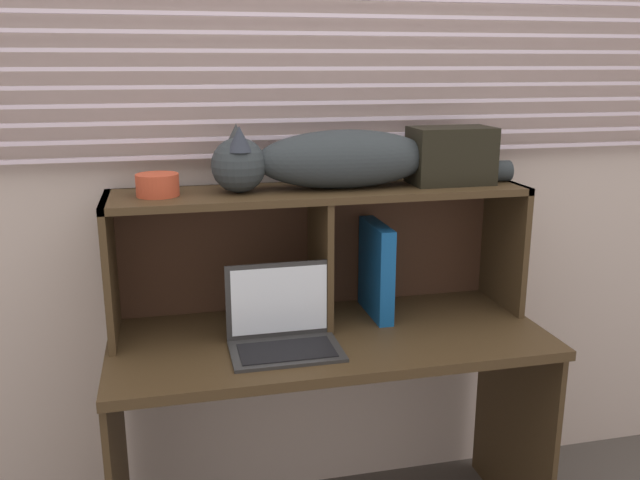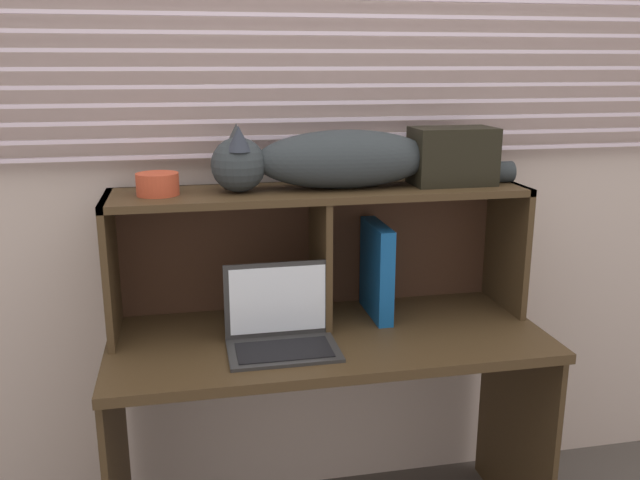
{
  "view_description": "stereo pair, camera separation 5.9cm",
  "coord_description": "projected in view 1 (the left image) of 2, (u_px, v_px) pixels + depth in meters",
  "views": [
    {
      "loc": [
        -0.46,
        -1.62,
        1.52
      ],
      "look_at": [
        0.0,
        0.35,
        0.98
      ],
      "focal_mm": 37.71,
      "sensor_mm": 36.0,
      "label": 1
    },
    {
      "loc": [
        -0.4,
        -1.63,
        1.52
      ],
      "look_at": [
        0.0,
        0.35,
        0.98
      ],
      "focal_mm": 37.71,
      "sensor_mm": 36.0,
      "label": 2
    }
  ],
  "objects": [
    {
      "name": "back_panel_with_blinds",
      "position": [
        306.0,
        143.0,
        2.21
      ],
      "size": [
        4.4,
        0.08,
        2.5
      ],
      "color": "beige",
      "rests_on": "ground"
    },
    {
      "name": "desk",
      "position": [
        329.0,
        377.0,
        2.08
      ],
      "size": [
        1.31,
        0.57,
        0.72
      ],
      "color": "#402F1B",
      "rests_on": "ground"
    },
    {
      "name": "hutch_shelf_unit",
      "position": [
        318.0,
        227.0,
        2.11
      ],
      "size": [
        1.28,
        0.3,
        0.42
      ],
      "color": "#402F1B",
      "rests_on": "desk"
    },
    {
      "name": "cat",
      "position": [
        331.0,
        160.0,
        2.04
      ],
      "size": [
        0.96,
        0.19,
        0.2
      ],
      "color": "#2C3335",
      "rests_on": "hutch_shelf_unit"
    },
    {
      "name": "laptop",
      "position": [
        283.0,
        329.0,
        1.93
      ],
      "size": [
        0.31,
        0.21,
        0.24
      ],
      "color": "#2C2C2C",
      "rests_on": "desk"
    },
    {
      "name": "binder_upright",
      "position": [
        376.0,
        270.0,
        2.16
      ],
      "size": [
        0.05,
        0.24,
        0.3
      ],
      "primitive_type": "cube",
      "color": "#124F93",
      "rests_on": "desk"
    },
    {
      "name": "book_stack",
      "position": [
        258.0,
        318.0,
        2.12
      ],
      "size": [
        0.18,
        0.22,
        0.04
      ],
      "color": "#42537D",
      "rests_on": "desk"
    },
    {
      "name": "small_basket",
      "position": [
        157.0,
        185.0,
        1.94
      ],
      "size": [
        0.12,
        0.12,
        0.06
      ],
      "primitive_type": "cylinder",
      "color": "#BB452A",
      "rests_on": "hutch_shelf_unit"
    },
    {
      "name": "storage_box",
      "position": [
        451.0,
        155.0,
        2.12
      ],
      "size": [
        0.26,
        0.15,
        0.18
      ],
      "primitive_type": "cube",
      "color": "black",
      "rests_on": "hutch_shelf_unit"
    }
  ]
}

